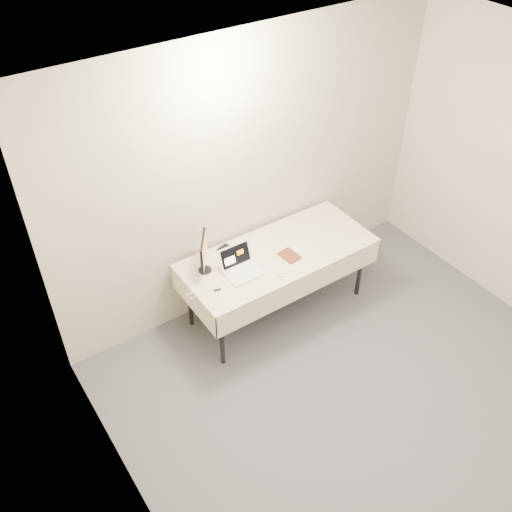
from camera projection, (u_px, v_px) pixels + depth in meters
ground at (428, 460)px, 4.50m from camera, size 5.00×5.00×0.00m
back_wall at (251, 175)px, 5.23m from camera, size 4.00×0.10×2.70m
table at (278, 257)px, 5.37m from camera, size 1.86×0.81×0.74m
laptop at (240, 266)px, 5.10m from camera, size 0.32×0.30×0.22m
monitor at (204, 252)px, 5.00m from camera, size 0.22×0.30×0.36m
book at (284, 251)px, 5.19m from camera, size 0.14×0.03×0.19m
alarm_clock at (223, 249)px, 5.33m from camera, size 0.13×0.08×0.05m
clicker at (280, 275)px, 5.07m from camera, size 0.07×0.09×0.02m
paper_form at (305, 250)px, 5.36m from camera, size 0.13×0.29×0.00m
usb_dongle at (217, 290)px, 4.93m from camera, size 0.06×0.03×0.01m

